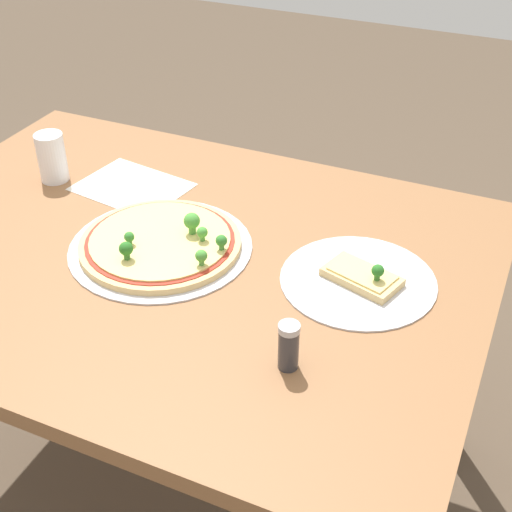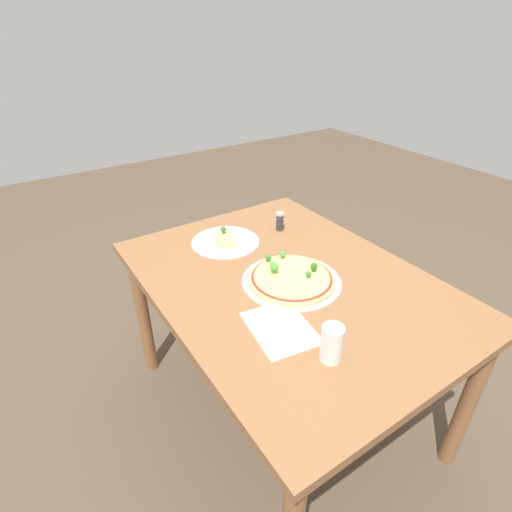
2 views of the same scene
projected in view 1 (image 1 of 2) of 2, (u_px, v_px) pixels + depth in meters
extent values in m
plane|color=brown|center=(188.00, 479.00, 1.87)|extent=(8.00, 8.00, 0.00)
cube|color=brown|center=(169.00, 257.00, 1.46)|extent=(1.29, 0.96, 0.04)
cylinder|color=brown|center=(465.00, 343.00, 1.79)|extent=(0.06, 0.06, 0.70)
cylinder|color=brown|center=(79.00, 238.00, 2.18)|extent=(0.06, 0.06, 0.70)
cylinder|color=silver|center=(160.00, 248.00, 1.45)|extent=(0.38, 0.38, 0.00)
cylinder|color=#DBB775|center=(160.00, 244.00, 1.45)|extent=(0.33, 0.33, 0.01)
cylinder|color=#A82D1E|center=(160.00, 241.00, 1.45)|extent=(0.30, 0.30, 0.00)
cylinder|color=#EACC75|center=(160.00, 240.00, 1.44)|extent=(0.29, 0.29, 0.00)
sphere|color=#337A2D|center=(129.00, 237.00, 1.41)|extent=(0.02, 0.02, 0.02)
cylinder|color=#3F8136|center=(130.00, 242.00, 1.42)|extent=(0.01, 0.01, 0.01)
sphere|color=#479338|center=(192.00, 221.00, 1.44)|extent=(0.03, 0.03, 0.03)
cylinder|color=#51973E|center=(192.00, 230.00, 1.46)|extent=(0.02, 0.02, 0.02)
sphere|color=#286B23|center=(126.00, 249.00, 1.37)|extent=(0.03, 0.03, 0.03)
cylinder|color=#37742D|center=(127.00, 256.00, 1.38)|extent=(0.01, 0.01, 0.01)
sphere|color=#479338|center=(201.00, 256.00, 1.36)|extent=(0.02, 0.02, 0.02)
cylinder|color=#51973E|center=(202.00, 262.00, 1.37)|extent=(0.01, 0.01, 0.01)
sphere|color=#479338|center=(202.00, 232.00, 1.43)|extent=(0.02, 0.02, 0.02)
cylinder|color=#51973E|center=(203.00, 238.00, 1.43)|extent=(0.01, 0.01, 0.01)
sphere|color=#337A2D|center=(221.00, 241.00, 1.40)|extent=(0.02, 0.02, 0.02)
cylinder|color=#3F8136|center=(222.00, 247.00, 1.41)|extent=(0.01, 0.01, 0.01)
cylinder|color=silver|center=(358.00, 280.00, 1.36)|extent=(0.30, 0.30, 0.00)
cube|color=#DBB775|center=(362.00, 277.00, 1.36)|extent=(0.16, 0.12, 0.02)
cube|color=#EACC75|center=(362.00, 273.00, 1.35)|extent=(0.14, 0.10, 0.00)
sphere|color=#286B23|center=(378.00, 271.00, 1.32)|extent=(0.02, 0.02, 0.02)
cylinder|color=#37742D|center=(377.00, 277.00, 1.33)|extent=(0.01, 0.01, 0.01)
cylinder|color=white|center=(52.00, 157.00, 1.66)|extent=(0.07, 0.07, 0.12)
cylinder|color=#333338|center=(288.00, 349.00, 1.15)|extent=(0.03, 0.03, 0.08)
cylinder|color=#B2B2B7|center=(289.00, 328.00, 1.13)|extent=(0.04, 0.04, 0.01)
cube|color=silver|center=(132.00, 187.00, 1.66)|extent=(0.27, 0.22, 0.00)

